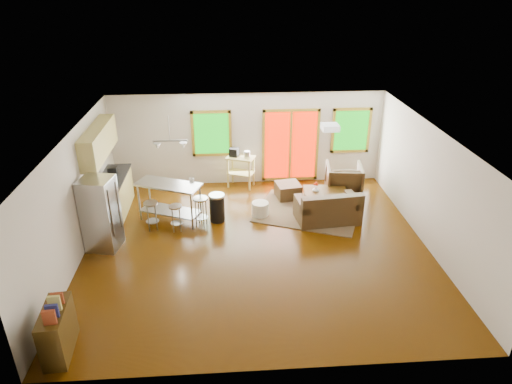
{
  "coord_description": "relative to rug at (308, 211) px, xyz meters",
  "views": [
    {
      "loc": [
        -0.63,
        -8.58,
        5.48
      ],
      "look_at": [
        0.0,
        0.3,
        1.2
      ],
      "focal_mm": 32.0,
      "sensor_mm": 36.0,
      "label": 1
    }
  ],
  "objects": [
    {
      "name": "window_left",
      "position": [
        -2.41,
        1.93,
        1.49
      ],
      "size": [
        1.1,
        0.05,
        1.3
      ],
      "color": "#0B620B",
      "rests_on": "back_wall"
    },
    {
      "name": "bar_stool_c",
      "position": [
        -2.66,
        -0.5,
        0.54
      ],
      "size": [
        0.44,
        0.44,
        0.74
      ],
      "rotation": [
        0.0,
        0.0,
        -0.32
      ],
      "color": "#B7BABC",
      "rests_on": "floor"
    },
    {
      "name": "bookshelf",
      "position": [
        -4.75,
        -4.41,
        0.41
      ],
      "size": [
        0.43,
        0.95,
        1.09
      ],
      "rotation": [
        0.0,
        0.0,
        0.07
      ],
      "color": "#322209",
      "rests_on": "floor"
    },
    {
      "name": "right_wall",
      "position": [
        2.35,
        -1.53,
        1.29
      ],
      "size": [
        0.02,
        7.0,
        2.6
      ],
      "primitive_type": "cube",
      "color": "beige",
      "rests_on": "ground"
    },
    {
      "name": "kitchen_cart",
      "position": [
        -1.65,
        1.67,
        0.76
      ],
      "size": [
        0.86,
        0.71,
        1.13
      ],
      "rotation": [
        0.0,
        0.0,
        -0.38
      ],
      "color": "tan",
      "rests_on": "floor"
    },
    {
      "name": "cabinets",
      "position": [
        -4.89,
        0.17,
        0.92
      ],
      "size": [
        0.64,
        2.24,
        2.3
      ],
      "color": "tan",
      "rests_on": "floor"
    },
    {
      "name": "bar_stool_a",
      "position": [
        -3.8,
        -0.59,
        0.51
      ],
      "size": [
        0.4,
        0.4,
        0.71
      ],
      "rotation": [
        0.0,
        0.0,
        0.23
      ],
      "color": "#B7BABC",
      "rests_on": "floor"
    },
    {
      "name": "island",
      "position": [
        -3.42,
        -0.18,
        0.66
      ],
      "size": [
        1.67,
        1.18,
        0.98
      ],
      "rotation": [
        0.0,
        0.0,
        -0.41
      ],
      "color": "#B7BABC",
      "rests_on": "floor"
    },
    {
      "name": "front_wall",
      "position": [
        -1.41,
        -5.04,
        1.29
      ],
      "size": [
        7.5,
        0.02,
        2.6
      ],
      "primitive_type": "cube",
      "color": "beige",
      "rests_on": "ground"
    },
    {
      "name": "back_wall",
      "position": [
        -1.41,
        1.98,
        1.29
      ],
      "size": [
        7.5,
        0.02,
        2.6
      ],
      "primitive_type": "cube",
      "color": "beige",
      "rests_on": "ground"
    },
    {
      "name": "trash_can",
      "position": [
        -2.28,
        -0.27,
        0.34
      ],
      "size": [
        0.41,
        0.41,
        0.7
      ],
      "rotation": [
        0.0,
        0.0,
        0.09
      ],
      "color": "black",
      "rests_on": "floor"
    },
    {
      "name": "ceiling",
      "position": [
        -1.41,
        -1.53,
        2.6
      ],
      "size": [
        7.5,
        7.0,
        0.02
      ],
      "primitive_type": "cube",
      "color": "silver",
      "rests_on": "ground"
    },
    {
      "name": "ceiling_flush",
      "position": [
        0.19,
        -0.93,
        2.52
      ],
      "size": [
        0.35,
        0.35,
        0.12
      ],
      "primitive_type": "cube",
      "color": "white",
      "rests_on": "ceiling"
    },
    {
      "name": "floor",
      "position": [
        -1.41,
        -1.53,
        -0.02
      ],
      "size": [
        7.5,
        7.0,
        0.02
      ],
      "primitive_type": "cube",
      "color": "#321A01",
      "rests_on": "ground"
    },
    {
      "name": "coffee_table",
      "position": [
        0.5,
        0.33,
        0.37
      ],
      "size": [
        1.15,
        0.74,
        0.44
      ],
      "rotation": [
        0.0,
        0.0,
        -0.07
      ],
      "color": "#322209",
      "rests_on": "floor"
    },
    {
      "name": "window_right",
      "position": [
        1.49,
        1.93,
        1.49
      ],
      "size": [
        1.1,
        0.05,
        1.3
      ],
      "color": "#0B620B",
      "rests_on": "back_wall"
    },
    {
      "name": "vase",
      "position": [
        0.24,
        0.29,
        0.49
      ],
      "size": [
        0.21,
        0.21,
        0.28
      ],
      "rotation": [
        0.0,
        0.0,
        -0.28
      ],
      "color": "silver",
      "rests_on": "coffee_table"
    },
    {
      "name": "bar_stool_b",
      "position": [
        -3.23,
        -0.69,
        0.47
      ],
      "size": [
        0.35,
        0.35,
        0.65
      ],
      "rotation": [
        0.0,
        0.0,
        0.15
      ],
      "color": "#B7BABC",
      "rests_on": "floor"
    },
    {
      "name": "refrigerator",
      "position": [
        -4.74,
        -1.3,
        0.81
      ],
      "size": [
        0.77,
        0.75,
        1.64
      ],
      "rotation": [
        0.0,
        0.0,
        -0.19
      ],
      "color": "#B7BABC",
      "rests_on": "floor"
    },
    {
      "name": "pouf",
      "position": [
        -1.22,
        -0.11,
        0.17
      ],
      "size": [
        0.52,
        0.52,
        0.36
      ],
      "primitive_type": "cylinder",
      "rotation": [
        0.0,
        0.0,
        0.29
      ],
      "color": "silver",
      "rests_on": "floor"
    },
    {
      "name": "loveseat",
      "position": [
        0.4,
        -0.5,
        0.3
      ],
      "size": [
        1.58,
        1.0,
        0.8
      ],
      "rotation": [
        0.0,
        0.0,
        0.1
      ],
      "color": "#322312",
      "rests_on": "floor"
    },
    {
      "name": "pendant_light",
      "position": [
        -3.31,
        -0.03,
        1.89
      ],
      "size": [
        0.8,
        0.18,
        0.79
      ],
      "color": "gray",
      "rests_on": "ceiling"
    },
    {
      "name": "left_wall",
      "position": [
        -5.17,
        -1.53,
        1.29
      ],
      "size": [
        0.02,
        7.0,
        2.6
      ],
      "primitive_type": "cube",
      "color": "beige",
      "rests_on": "ground"
    },
    {
      "name": "armchair",
      "position": [
        1.13,
        0.94,
        0.47
      ],
      "size": [
        1.04,
        0.99,
        0.96
      ],
      "primitive_type": "imported",
      "rotation": [
        0.0,
        0.0,
        3.02
      ],
      "color": "#322312",
      "rests_on": "floor"
    },
    {
      "name": "rug",
      "position": [
        0.0,
        0.0,
        0.0
      ],
      "size": [
        3.01,
        2.7,
        0.02
      ],
      "primitive_type": "cube",
      "rotation": [
        0.0,
        0.0,
        -0.39
      ],
      "color": "#475C3C",
      "rests_on": "floor"
    },
    {
      "name": "cup",
      "position": [
        -2.87,
        -0.03,
        1.0
      ],
      "size": [
        0.15,
        0.13,
        0.13
      ],
      "primitive_type": "imported",
      "rotation": [
        0.0,
        0.0,
        0.27
      ],
      "color": "silver",
      "rests_on": "island"
    },
    {
      "name": "ottoman",
      "position": [
        -0.4,
        0.86,
        0.19
      ],
      "size": [
        0.71,
        0.71,
        0.41
      ],
      "primitive_type": "cube",
      "rotation": [
        0.0,
        0.0,
        0.17
      ],
      "color": "#322312",
      "rests_on": "floor"
    },
    {
      "name": "french_doors",
      "position": [
        -0.21,
        1.93,
        1.09
      ],
      "size": [
        1.6,
        0.05,
        2.1
      ],
      "color": "red",
      "rests_on": "back_wall"
    }
  ]
}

